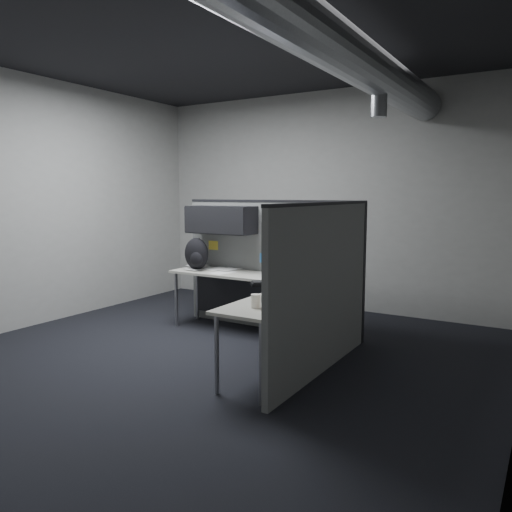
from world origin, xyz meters
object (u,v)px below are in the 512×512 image
Objects in this scene: desk at (263,290)px; phone at (273,297)px; keyboard at (274,283)px; monitor at (324,260)px; backpack at (197,254)px.

phone is at bearing -54.48° from desk.
desk is 4.64× the size of keyboard.
keyboard is (-0.37, -0.47, -0.23)m from monitor.
backpack reaches higher than phone.
desk is at bearing 118.46° from phone.
backpack is at bearing 167.78° from keyboard.
phone is at bearing -88.49° from monitor.
phone is (0.01, -1.16, -0.21)m from monitor.
keyboard is at bearing -36.94° from desk.
monitor is 2.33× the size of phone.
keyboard is at bearing -127.51° from monitor.
phone reaches higher than keyboard.
backpack is at bearing -177.50° from monitor.
backpack is (-1.75, -0.04, -0.05)m from monitor.
monitor is 1.19× the size of keyboard.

